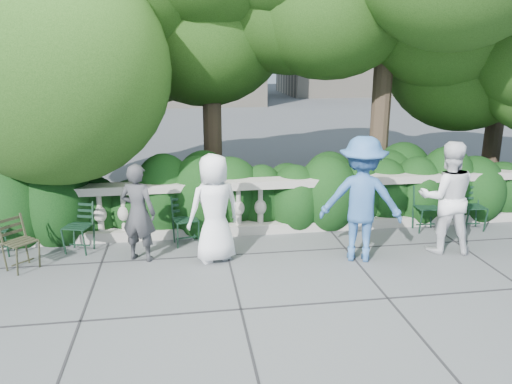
{
  "coord_description": "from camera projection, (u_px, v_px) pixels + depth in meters",
  "views": [
    {
      "loc": [
        -1.17,
        -6.75,
        3.21
      ],
      "look_at": [
        0.0,
        1.0,
        1.0
      ],
      "focal_mm": 35.0,
      "sensor_mm": 36.0,
      "label": 1
    }
  ],
  "objects": [
    {
      "name": "ground",
      "position": [
        266.0,
        274.0,
        7.46
      ],
      "size": [
        90.0,
        90.0,
        0.0
      ],
      "primitive_type": "plane",
      "color": "#4C4F53",
      "rests_on": "ground"
    },
    {
      "name": "balustrade",
      "position": [
        249.0,
        207.0,
        9.04
      ],
      "size": [
        12.0,
        0.44,
        1.0
      ],
      "color": "#9E998E",
      "rests_on": "ground"
    },
    {
      "name": "shrub_hedge",
      "position": [
        242.0,
        213.0,
        10.32
      ],
      "size": [
        15.0,
        2.6,
        1.7
      ],
      "primitive_type": null,
      "color": "black",
      "rests_on": "ground"
    },
    {
      "name": "tree_canopy",
      "position": [
        274.0,
        11.0,
        9.52
      ],
      "size": [
        15.04,
        6.52,
        6.78
      ],
      "color": "#3F3023",
      "rests_on": "ground"
    },
    {
      "name": "chair_c",
      "position": [
        76.0,
        255.0,
        8.16
      ],
      "size": [
        0.56,
        0.59,
        0.84
      ],
      "primitive_type": null,
      "rotation": [
        0.0,
        0.0,
        -0.31
      ],
      "color": "black",
      "rests_on": "ground"
    },
    {
      "name": "chair_d",
      "position": [
        188.0,
        247.0,
        8.5
      ],
      "size": [
        0.53,
        0.56,
        0.84
      ],
      "primitive_type": null,
      "rotation": [
        0.0,
        0.0,
        0.21
      ],
      "color": "black",
      "rests_on": "ground"
    },
    {
      "name": "chair_e",
      "position": [
        428.0,
        233.0,
        9.15
      ],
      "size": [
        0.45,
        0.49,
        0.84
      ],
      "primitive_type": null,
      "rotation": [
        0.0,
        0.0,
        -0.02
      ],
      "color": "black",
      "rests_on": "ground"
    },
    {
      "name": "chair_f",
      "position": [
        474.0,
        232.0,
        9.2
      ],
      "size": [
        0.46,
        0.5,
        0.84
      ],
      "primitive_type": null,
      "rotation": [
        0.0,
        0.0,
        -0.05
      ],
      "color": "black",
      "rests_on": "ground"
    },
    {
      "name": "chair_weathered",
      "position": [
        29.0,
        271.0,
        7.55
      ],
      "size": [
        0.65,
        0.65,
        0.84
      ],
      "primitive_type": null,
      "rotation": [
        0.0,
        0.0,
        0.82
      ],
      "color": "black",
      "rests_on": "ground"
    },
    {
      "name": "person_businessman",
      "position": [
        214.0,
        208.0,
        7.75
      ],
      "size": [
        0.98,
        0.8,
        1.73
      ],
      "primitive_type": "imported",
      "rotation": [
        0.0,
        0.0,
        3.48
      ],
      "color": "white",
      "rests_on": "ground"
    },
    {
      "name": "person_woman_grey",
      "position": [
        138.0,
        213.0,
        7.79
      ],
      "size": [
        0.67,
        0.57,
        1.57
      ],
      "primitive_type": "imported",
      "rotation": [
        0.0,
        0.0,
        2.74
      ],
      "color": "#38393D",
      "rests_on": "ground"
    },
    {
      "name": "person_casual_man",
      "position": [
        447.0,
        198.0,
        8.1
      ],
      "size": [
        1.03,
        0.88,
        1.85
      ],
      "primitive_type": "imported",
      "rotation": [
        0.0,
        0.0,
        2.93
      ],
      "color": "white",
      "rests_on": "ground"
    },
    {
      "name": "person_older_blue",
      "position": [
        361.0,
        199.0,
        7.77
      ],
      "size": [
        1.45,
        1.11,
        1.98
      ],
      "primitive_type": "imported",
      "rotation": [
        0.0,
        0.0,
        2.82
      ],
      "color": "#335F9B",
      "rests_on": "ground"
    }
  ]
}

